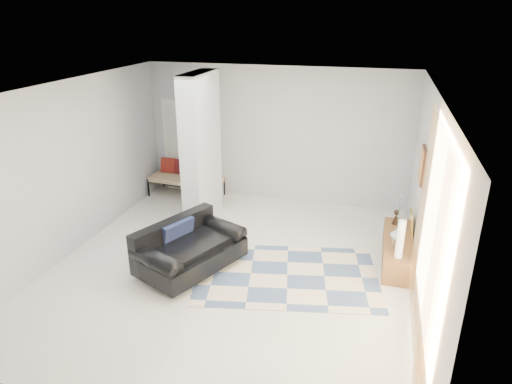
# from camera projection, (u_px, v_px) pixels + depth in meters

# --- Properties ---
(floor) EXTENTS (6.00, 6.00, 0.00)m
(floor) POSITION_uv_depth(u_px,v_px,m) (232.00, 267.00, 7.26)
(floor) COLOR silver
(floor) RESTS_ON ground
(ceiling) EXTENTS (6.00, 6.00, 0.00)m
(ceiling) POSITION_uv_depth(u_px,v_px,m) (228.00, 89.00, 6.22)
(ceiling) COLOR white
(ceiling) RESTS_ON wall_back
(wall_back) EXTENTS (6.00, 0.00, 6.00)m
(wall_back) POSITION_uv_depth(u_px,v_px,m) (276.00, 135.00, 9.42)
(wall_back) COLOR silver
(wall_back) RESTS_ON ground
(wall_front) EXTENTS (6.00, 0.00, 6.00)m
(wall_front) POSITION_uv_depth(u_px,v_px,m) (124.00, 300.00, 4.05)
(wall_front) COLOR silver
(wall_front) RESTS_ON ground
(wall_left) EXTENTS (0.00, 6.00, 6.00)m
(wall_left) POSITION_uv_depth(u_px,v_px,m) (70.00, 169.00, 7.42)
(wall_left) COLOR silver
(wall_left) RESTS_ON ground
(wall_right) EXTENTS (0.00, 6.00, 6.00)m
(wall_right) POSITION_uv_depth(u_px,v_px,m) (427.00, 204.00, 6.06)
(wall_right) COLOR silver
(wall_right) RESTS_ON ground
(partition_column) EXTENTS (0.35, 1.20, 2.80)m
(partition_column) POSITION_uv_depth(u_px,v_px,m) (201.00, 149.00, 8.44)
(partition_column) COLOR silver
(partition_column) RESTS_ON floor
(hallway_door) EXTENTS (0.85, 0.06, 2.04)m
(hallway_door) POSITION_uv_depth(u_px,v_px,m) (183.00, 146.00, 10.05)
(hallway_door) COLOR white
(hallway_door) RESTS_ON floor
(curtain) EXTENTS (0.00, 2.55, 2.55)m
(curtain) POSITION_uv_depth(u_px,v_px,m) (427.00, 239.00, 5.03)
(curtain) COLOR #FFA643
(curtain) RESTS_ON wall_right
(wall_art) EXTENTS (0.04, 0.45, 0.55)m
(wall_art) POSITION_uv_depth(u_px,v_px,m) (422.00, 165.00, 6.78)
(wall_art) COLOR #3D1E10
(wall_art) RESTS_ON wall_right
(media_console) EXTENTS (0.45, 1.62, 0.80)m
(media_console) POSITION_uv_depth(u_px,v_px,m) (397.00, 249.00, 7.37)
(media_console) COLOR brown
(media_console) RESTS_ON floor
(loveseat) EXTENTS (1.53, 1.87, 0.76)m
(loveseat) POSITION_uv_depth(u_px,v_px,m) (188.00, 249.00, 7.08)
(loveseat) COLOR silver
(loveseat) RESTS_ON floor
(daybed) EXTENTS (1.62, 0.78, 0.77)m
(daybed) POSITION_uv_depth(u_px,v_px,m) (185.00, 177.00, 9.93)
(daybed) COLOR black
(daybed) RESTS_ON floor
(area_rug) EXTENTS (3.04, 2.32, 0.01)m
(area_rug) POSITION_uv_depth(u_px,v_px,m) (287.00, 275.00, 7.02)
(area_rug) COLOR beige
(area_rug) RESTS_ON floor
(cylinder_lamp) EXTENTS (0.11, 0.11, 0.59)m
(cylinder_lamp) POSITION_uv_depth(u_px,v_px,m) (400.00, 239.00, 6.64)
(cylinder_lamp) COLOR white
(cylinder_lamp) RESTS_ON media_console
(bronze_figurine) EXTENTS (0.14, 0.14, 0.26)m
(bronze_figurine) POSITION_uv_depth(u_px,v_px,m) (396.00, 217.00, 7.75)
(bronze_figurine) COLOR #321E16
(bronze_figurine) RESTS_ON media_console
(vase) EXTENTS (0.21, 0.21, 0.19)m
(vase) POSITION_uv_depth(u_px,v_px,m) (396.00, 234.00, 7.23)
(vase) COLOR silver
(vase) RESTS_ON media_console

